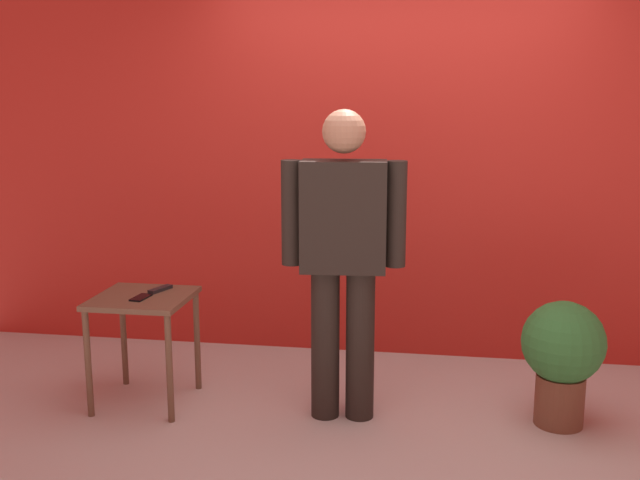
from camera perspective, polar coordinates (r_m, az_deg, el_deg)
The scene contains 7 objects.
ground_plane at distance 3.83m, azimuth 4.78°, elevation -15.96°, with size 12.00×12.00×0.00m, color #B7B2A8.
back_wall_red at distance 4.88m, azimuth 6.37°, elevation 9.50°, with size 6.01×0.12×3.22m, color red.
standing_person at distance 3.86m, azimuth 1.84°, elevation -0.80°, with size 0.67×0.26×1.69m.
side_table at distance 4.26m, azimuth -13.76°, elevation -5.61°, with size 0.53×0.53×0.64m.
cell_phone at distance 4.18m, azimuth -13.94°, elevation -4.42°, with size 0.07×0.14×0.01m, color black.
tv_remote at distance 4.31m, azimuth -12.47°, elevation -3.80°, with size 0.04×0.17×0.02m, color black.
potted_plant at distance 4.11m, azimuth 18.57°, elevation -8.42°, with size 0.44×0.44×0.69m.
Camera 1 is at (0.22, -3.40, 1.74)m, focal length 40.61 mm.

